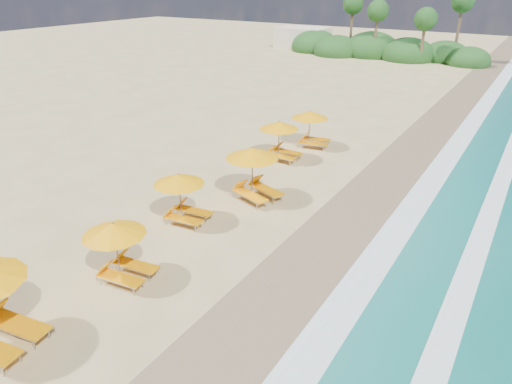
% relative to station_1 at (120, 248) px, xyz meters
% --- Properties ---
extents(ground, '(160.00, 160.00, 0.00)m').
position_rel_station_1_xyz_m(ground, '(1.48, 6.16, -1.21)').
color(ground, tan).
rests_on(ground, ground).
extents(wet_sand, '(4.00, 160.00, 0.01)m').
position_rel_station_1_xyz_m(wet_sand, '(5.48, 6.16, -1.20)').
color(wet_sand, '#856E4F').
rests_on(wet_sand, ground).
extents(surf_foam, '(4.00, 160.00, 0.01)m').
position_rel_station_1_xyz_m(surf_foam, '(8.18, 6.16, -1.18)').
color(surf_foam, white).
rests_on(surf_foam, ground).
extents(station_1, '(2.51, 2.38, 2.16)m').
position_rel_station_1_xyz_m(station_1, '(0.00, 0.00, 0.00)').
color(station_1, olive).
rests_on(station_1, ground).
extents(station_2, '(2.52, 2.38, 2.17)m').
position_rel_station_1_xyz_m(station_2, '(-0.89, 4.29, 0.01)').
color(station_2, olive).
rests_on(station_2, ground).
extents(station_3, '(3.17, 3.10, 2.49)m').
position_rel_station_1_xyz_m(station_3, '(0.43, 7.75, 0.19)').
color(station_3, olive).
rests_on(station_3, ground).
extents(station_4, '(2.41, 2.23, 2.24)m').
position_rel_station_1_xyz_m(station_4, '(-1.02, 12.86, 0.04)').
color(station_4, olive).
rests_on(station_4, ground).
extents(station_5, '(2.68, 2.56, 2.23)m').
position_rel_station_1_xyz_m(station_5, '(-0.55, 15.78, 0.04)').
color(station_5, olive).
rests_on(station_5, ground).
extents(treeline, '(25.80, 8.80, 9.74)m').
position_rel_station_1_xyz_m(treeline, '(-8.45, 51.67, -0.21)').
color(treeline, '#163D14').
rests_on(treeline, ground).
extents(beach_building, '(7.00, 5.00, 2.80)m').
position_rel_station_1_xyz_m(beach_building, '(-20.52, 54.16, 0.19)').
color(beach_building, beige).
rests_on(beach_building, ground).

